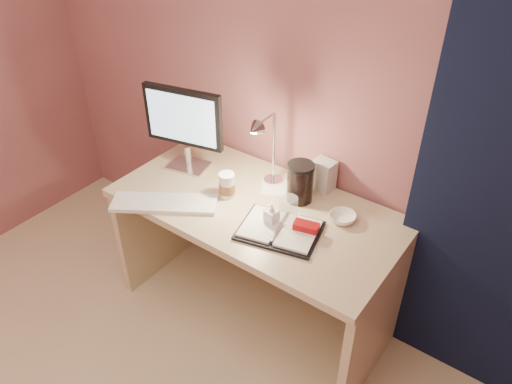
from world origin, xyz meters
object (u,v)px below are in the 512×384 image
Objects in this scene: keyboard at (164,203)px; dark_jar at (300,184)px; bowl at (342,218)px; product_box at (323,175)px; clear_cup at (288,211)px; desk_lamp at (261,146)px; monitor at (184,122)px; coffee_cup at (227,186)px; lotion_bottle at (272,214)px; desk at (265,233)px; planner at (282,229)px.

dark_jar is (0.50, 0.42, 0.08)m from keyboard.
product_box is at bearing 139.60° from bowl.
desk_lamp is at bearing 150.97° from clear_cup.
monitor reaches higher than product_box.
desk_lamp is (0.11, 0.13, 0.20)m from coffee_cup.
lotion_bottle is at bearing -139.73° from clear_cup.
bowl is at bearing 40.94° from clear_cup.
desk_lamp is at bearing 135.99° from lotion_bottle.
keyboard reaches higher than desk.
desk_lamp reaches higher than clear_cup.
keyboard is at bearing -79.60° from monitor.
clear_cup is at bearing -10.89° from keyboard.
desk is at bearing -171.28° from bowl.
coffee_cup is 0.81× the size of product_box.
keyboard is 3.14× the size of product_box.
product_box is at bearing 79.72° from planner.
monitor is 3.51× the size of coffee_cup.
lotion_bottle is (-0.25, -0.21, 0.04)m from bowl.
keyboard is (0.13, -0.32, -0.26)m from monitor.
planner is (0.21, -0.17, 0.24)m from desk.
clear_cup is 0.35× the size of desk_lamp.
coffee_cup is 0.57m from bowl.
planner is 3.31× the size of bowl.
bowl is 0.30× the size of desk_lamp.
monitor is 0.68m from lotion_bottle.
lotion_bottle is at bearing -90.43° from product_box.
monitor reaches higher than dark_jar.
bowl is at bearing 37.70° from planner.
clear_cup is 1.17× the size of bowl.
lotion_bottle is at bearing -10.58° from coffee_cup.
dark_jar is (-0.06, 0.19, 0.02)m from clear_cup.
dark_jar is at bearing 7.08° from keyboard.
desk_lamp is (-0.25, 0.14, 0.18)m from clear_cup.
keyboard is 4.06× the size of bowl.
desk is 0.34m from coffee_cup.
monitor reaches higher than clear_cup.
lotion_bottle is at bearing -24.96° from monitor.
keyboard is at bearing -152.29° from bowl.
desk is 2.81× the size of keyboard.
monitor is at bearing -178.25° from desk.
desk is 0.36m from planner.
planner is at bearing -39.81° from desk_lamp.
desk_lamp reaches higher than coffee_cup.
planner is 2.56× the size of product_box.
dark_jar is (-0.00, 0.24, 0.03)m from lotion_bottle.
product_box is (0.04, 0.15, -0.01)m from dark_jar.
keyboard is at bearing -127.88° from product_box.
keyboard is 0.53m from desk_lamp.
coffee_cup is 0.31× the size of desk_lamp.
clear_cup is 0.26m from bowl.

